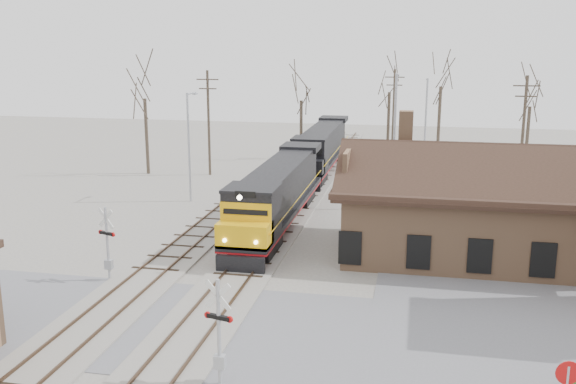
% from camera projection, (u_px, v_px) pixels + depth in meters
% --- Properties ---
extents(ground, '(140.00, 140.00, 0.00)m').
position_uv_depth(ground, '(199.00, 327.00, 27.04)').
color(ground, '#9B968C').
rests_on(ground, ground).
extents(road, '(60.00, 9.00, 0.03)m').
position_uv_depth(road, '(199.00, 326.00, 27.03)').
color(road, slate).
rests_on(road, ground).
extents(track_main, '(3.40, 90.00, 0.24)m').
position_uv_depth(track_main, '(276.00, 227.00, 41.33)').
color(track_main, '#9B968C').
rests_on(track_main, ground).
extents(track_siding, '(3.40, 90.00, 0.24)m').
position_uv_depth(track_siding, '(210.00, 224.00, 42.21)').
color(track_siding, '#9B968C').
rests_on(track_siding, ground).
extents(depot, '(15.20, 9.31, 7.90)m').
position_uv_depth(depot, '(475.00, 214.00, 35.61)').
color(depot, '#936B4C').
rests_on(depot, ground).
extents(locomotive_lead, '(2.79, 18.70, 4.15)m').
position_uv_depth(locomotive_lead, '(277.00, 195.00, 41.06)').
color(locomotive_lead, black).
rests_on(locomotive_lead, ground).
extents(locomotive_trailing, '(2.79, 18.70, 3.93)m').
position_uv_depth(locomotive_trailing, '(321.00, 148.00, 59.17)').
color(locomotive_trailing, black).
rests_on(locomotive_trailing, ground).
extents(crossbuck_near, '(1.11, 0.36, 3.93)m').
position_uv_depth(crossbuck_near, '(219.00, 336.00, 22.04)').
color(crossbuck_near, '#A5A8AD').
rests_on(crossbuck_near, ground).
extents(crossbuck_far, '(1.05, 0.44, 3.82)m').
position_uv_depth(crossbuck_far, '(108.00, 246.00, 31.90)').
color(crossbuck_far, '#A5A8AD').
rests_on(crossbuck_far, ground).
extents(streetlight_a, '(0.25, 2.04, 8.13)m').
position_uv_depth(streetlight_a, '(189.00, 141.00, 47.60)').
color(streetlight_a, '#A5A8AD').
rests_on(streetlight_a, ground).
extents(streetlight_b, '(0.25, 2.04, 9.62)m').
position_uv_depth(streetlight_b, '(394.00, 135.00, 45.22)').
color(streetlight_b, '#A5A8AD').
rests_on(streetlight_b, ground).
extents(streetlight_c, '(0.25, 2.04, 8.53)m').
position_uv_depth(streetlight_c, '(426.00, 119.00, 59.45)').
color(streetlight_c, '#A5A8AD').
rests_on(streetlight_c, ground).
extents(utility_pole_a, '(2.00, 0.24, 9.34)m').
position_uv_depth(utility_pole_a, '(209.00, 121.00, 57.06)').
color(utility_pole_a, '#382D23').
rests_on(utility_pole_a, ground).
extents(utility_pole_b, '(2.00, 0.24, 9.07)m').
position_uv_depth(utility_pole_b, '(393.00, 112.00, 65.98)').
color(utility_pole_b, '#382D23').
rests_on(utility_pole_b, ground).
extents(utility_pole_c, '(2.00, 0.24, 9.26)m').
position_uv_depth(utility_pole_c, '(523.00, 133.00, 50.00)').
color(utility_pole_c, '#382D23').
rests_on(utility_pole_c, ground).
extents(tree_a, '(4.55, 4.55, 11.16)m').
position_uv_depth(tree_a, '(144.00, 86.00, 56.94)').
color(tree_a, '#382D23').
rests_on(tree_a, ground).
extents(tree_b, '(3.99, 3.99, 9.76)m').
position_uv_depth(tree_b, '(301.00, 91.00, 64.75)').
color(tree_b, '#382D23').
rests_on(tree_b, ground).
extents(tree_c, '(4.39, 4.39, 10.76)m').
position_uv_depth(tree_c, '(390.00, 82.00, 67.71)').
color(tree_c, '#382D23').
rests_on(tree_c, ground).
extents(tree_d, '(4.98, 4.98, 12.20)m').
position_uv_depth(tree_d, '(442.00, 74.00, 63.21)').
color(tree_d, '#382D23').
rests_on(tree_d, ground).
extents(tree_e, '(3.87, 3.87, 9.49)m').
position_uv_depth(tree_e, '(531.00, 97.00, 60.31)').
color(tree_e, '#382D23').
rests_on(tree_e, ground).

